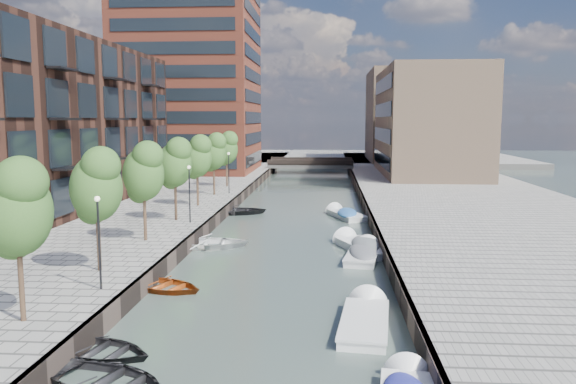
# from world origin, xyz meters

# --- Properties ---
(water) EXTENTS (300.00, 300.00, 0.00)m
(water) POSITION_xyz_m (0.00, 40.00, 0.00)
(water) COLOR #38473F
(water) RESTS_ON ground
(quay_right) EXTENTS (20.00, 140.00, 1.00)m
(quay_right) POSITION_xyz_m (16.00, 40.00, 0.50)
(quay_right) COLOR gray
(quay_right) RESTS_ON ground
(quay_wall_left) EXTENTS (0.25, 140.00, 1.00)m
(quay_wall_left) POSITION_xyz_m (-6.10, 40.00, 0.50)
(quay_wall_left) COLOR #332823
(quay_wall_left) RESTS_ON ground
(quay_wall_right) EXTENTS (0.25, 140.00, 1.00)m
(quay_wall_right) POSITION_xyz_m (6.10, 40.00, 0.50)
(quay_wall_right) COLOR #332823
(quay_wall_right) RESTS_ON ground
(far_closure) EXTENTS (80.00, 40.00, 1.00)m
(far_closure) POSITION_xyz_m (0.00, 100.00, 0.50)
(far_closure) COLOR gray
(far_closure) RESTS_ON ground
(apartment_block) EXTENTS (8.00, 38.00, 14.00)m
(apartment_block) POSITION_xyz_m (-20.00, 30.00, 8.00)
(apartment_block) COLOR black
(apartment_block) RESTS_ON quay_left
(tower) EXTENTS (18.00, 18.00, 30.00)m
(tower) POSITION_xyz_m (-17.00, 65.00, 16.00)
(tower) COLOR brown
(tower) RESTS_ON quay_left
(tan_block_near) EXTENTS (12.00, 25.00, 14.00)m
(tan_block_near) POSITION_xyz_m (16.00, 62.00, 8.00)
(tan_block_near) COLOR tan
(tan_block_near) RESTS_ON quay_right
(tan_block_far) EXTENTS (12.00, 20.00, 16.00)m
(tan_block_far) POSITION_xyz_m (16.00, 88.00, 9.00)
(tan_block_far) COLOR tan
(tan_block_far) RESTS_ON quay_right
(bridge) EXTENTS (13.00, 6.00, 1.30)m
(bridge) POSITION_xyz_m (0.00, 72.00, 1.39)
(bridge) COLOR gray
(bridge) RESTS_ON ground
(tree_0) EXTENTS (2.50, 2.50, 5.95)m
(tree_0) POSITION_xyz_m (-8.50, 4.00, 5.31)
(tree_0) COLOR #382619
(tree_0) RESTS_ON quay_left
(tree_1) EXTENTS (2.50, 2.50, 5.95)m
(tree_1) POSITION_xyz_m (-8.50, 11.00, 5.31)
(tree_1) COLOR #382619
(tree_1) RESTS_ON quay_left
(tree_2) EXTENTS (2.50, 2.50, 5.95)m
(tree_2) POSITION_xyz_m (-8.50, 18.00, 5.31)
(tree_2) COLOR #382619
(tree_2) RESTS_ON quay_left
(tree_3) EXTENTS (2.50, 2.50, 5.95)m
(tree_3) POSITION_xyz_m (-8.50, 25.00, 5.31)
(tree_3) COLOR #382619
(tree_3) RESTS_ON quay_left
(tree_4) EXTENTS (2.50, 2.50, 5.95)m
(tree_4) POSITION_xyz_m (-8.50, 32.00, 5.31)
(tree_4) COLOR #382619
(tree_4) RESTS_ON quay_left
(tree_5) EXTENTS (2.50, 2.50, 5.95)m
(tree_5) POSITION_xyz_m (-8.50, 39.00, 5.31)
(tree_5) COLOR #382619
(tree_5) RESTS_ON quay_left
(tree_6) EXTENTS (2.50, 2.50, 5.95)m
(tree_6) POSITION_xyz_m (-8.50, 46.00, 5.31)
(tree_6) COLOR #382619
(tree_6) RESTS_ON quay_left
(lamp_0) EXTENTS (0.24, 0.24, 4.12)m
(lamp_0) POSITION_xyz_m (-7.20, 8.00, 3.51)
(lamp_0) COLOR black
(lamp_0) RESTS_ON quay_left
(lamp_1) EXTENTS (0.24, 0.24, 4.12)m
(lamp_1) POSITION_xyz_m (-7.20, 24.00, 3.51)
(lamp_1) COLOR black
(lamp_1) RESTS_ON quay_left
(lamp_2) EXTENTS (0.24, 0.24, 4.12)m
(lamp_2) POSITION_xyz_m (-7.20, 40.00, 3.51)
(lamp_2) COLOR black
(lamp_2) RESTS_ON quay_left
(sloop_1) EXTENTS (4.62, 3.79, 0.84)m
(sloop_1) POSITION_xyz_m (-5.40, 3.41, 0.00)
(sloop_1) COLOR black
(sloop_1) RESTS_ON ground
(sloop_2) EXTENTS (4.95, 4.29, 0.86)m
(sloop_2) POSITION_xyz_m (-5.35, 11.24, 0.00)
(sloop_2) COLOR #8D370F
(sloop_2) RESTS_ON ground
(sloop_3) EXTENTS (5.66, 4.42, 1.07)m
(sloop_3) POSITION_xyz_m (-5.02, 20.52, 0.00)
(sloop_3) COLOR white
(sloop_3) RESTS_ON ground
(sloop_4) EXTENTS (5.56, 4.38, 1.04)m
(sloop_4) POSITION_xyz_m (-5.25, 33.76, 0.00)
(sloop_4) COLOR black
(sloop_4) RESTS_ON ground
(motorboat_1) EXTENTS (4.06, 5.98, 1.89)m
(motorboat_1) POSITION_xyz_m (4.91, 20.59, 0.23)
(motorboat_1) COLOR white
(motorboat_1) RESTS_ON ground
(motorboat_2) EXTENTS (2.43, 5.54, 1.79)m
(motorboat_2) POSITION_xyz_m (4.30, 7.39, 0.10)
(motorboat_2) COLOR white
(motorboat_2) RESTS_ON ground
(motorboat_3) EXTENTS (3.60, 5.49, 1.74)m
(motorboat_3) POSITION_xyz_m (4.16, 32.79, 0.21)
(motorboat_3) COLOR silver
(motorboat_3) RESTS_ON ground
(motorboat_4) EXTENTS (2.62, 5.41, 1.73)m
(motorboat_4) POSITION_xyz_m (4.92, 18.57, 0.21)
(motorboat_4) COLOR silver
(motorboat_4) RESTS_ON ground
(car) EXTENTS (2.17, 4.18, 1.36)m
(car) POSITION_xyz_m (11.53, 66.69, 1.68)
(car) COLOR silver
(car) RESTS_ON quay_right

